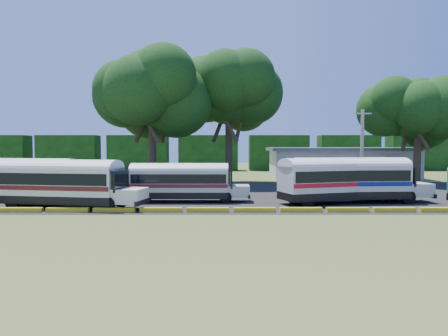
{
  "coord_description": "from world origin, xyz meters",
  "views": [
    {
      "loc": [
        2.48,
        -26.87,
        4.31
      ],
      "look_at": [
        2.56,
        6.0,
        2.59
      ],
      "focal_mm": 35.0,
      "sensor_mm": 36.0,
      "label": 1
    }
  ],
  "objects_px": {
    "bus_cream_west": "(63,181)",
    "tree_west": "(152,87)",
    "bus_white_red": "(339,178)",
    "bus_red": "(28,176)"
  },
  "relations": [
    {
      "from": "bus_cream_west",
      "to": "tree_west",
      "type": "distance_m",
      "value": 17.65
    },
    {
      "from": "bus_cream_west",
      "to": "bus_white_red",
      "type": "height_order",
      "value": "bus_white_red"
    },
    {
      "from": "bus_cream_west",
      "to": "tree_west",
      "type": "bearing_deg",
      "value": 86.74
    },
    {
      "from": "bus_cream_west",
      "to": "bus_white_red",
      "type": "xyz_separation_m",
      "value": [
        19.48,
        2.42,
        0.03
      ]
    },
    {
      "from": "bus_white_red",
      "to": "bus_red",
      "type": "bearing_deg",
      "value": 155.61
    },
    {
      "from": "bus_white_red",
      "to": "tree_west",
      "type": "relative_size",
      "value": 0.75
    },
    {
      "from": "bus_red",
      "to": "tree_west",
      "type": "bearing_deg",
      "value": 61.66
    },
    {
      "from": "bus_white_red",
      "to": "bus_cream_west",
      "type": "bearing_deg",
      "value": 168.61
    },
    {
      "from": "bus_red",
      "to": "tree_west",
      "type": "height_order",
      "value": "tree_west"
    },
    {
      "from": "bus_red",
      "to": "tree_west",
      "type": "distance_m",
      "value": 15.59
    }
  ]
}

